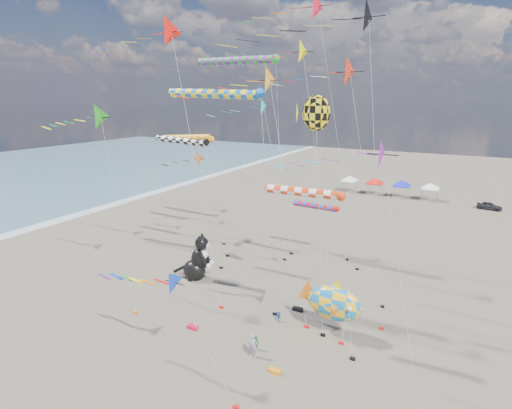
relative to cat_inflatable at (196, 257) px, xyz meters
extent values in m
plane|color=brown|center=(8.91, -12.73, -2.50)|extent=(260.00, 260.00, 0.00)
cone|color=#8F1A94|center=(20.09, -9.76, 12.85)|extent=(1.74, 1.86, 1.92)
cylinder|color=#B2B2B2|center=(21.55, -9.76, 5.18)|extent=(2.95, 0.02, 15.35)
cone|color=red|center=(14.94, 3.15, 17.83)|extent=(2.37, 2.53, 2.61)
cylinder|color=#B2B2B2|center=(16.60, 3.15, 7.67)|extent=(3.34, 0.02, 20.33)
cube|color=black|center=(18.26, 3.15, -2.40)|extent=(0.36, 0.24, 0.20)
cone|color=#1135D2|center=(9.94, -13.50, 4.65)|extent=(1.53, 1.63, 1.69)
cylinder|color=#B2B2B2|center=(11.42, -13.50, 1.08)|extent=(2.99, 0.02, 7.16)
cube|color=black|center=(12.91, -13.50, -2.40)|extent=(0.36, 0.24, 0.20)
cone|color=orange|center=(10.30, -3.16, 17.05)|extent=(1.84, 1.97, 2.03)
cylinder|color=#B2B2B2|center=(11.87, -3.16, 7.27)|extent=(3.17, 0.02, 19.55)
cube|color=black|center=(13.45, -3.16, -2.40)|extent=(0.36, 0.24, 0.20)
cone|color=red|center=(1.85, -3.83, 20.87)|extent=(2.35, 2.52, 2.60)
cylinder|color=#B2B2B2|center=(3.69, -3.83, 9.19)|extent=(3.71, 0.02, 23.37)
cube|color=black|center=(5.54, -3.83, -2.40)|extent=(0.36, 0.24, 0.20)
cone|color=#228F1F|center=(-3.74, -8.16, 14.25)|extent=(2.21, 2.36, 2.44)
cylinder|color=#B2B2B2|center=(-2.19, -8.16, 5.88)|extent=(3.12, 0.02, 16.75)
cube|color=black|center=(-0.65, -8.16, -2.40)|extent=(0.36, 0.24, 0.20)
cone|color=#FAE508|center=(10.70, 4.74, 19.95)|extent=(2.18, 2.33, 2.40)
cylinder|color=#B2B2B2|center=(11.86, 4.74, 8.73)|extent=(2.34, 0.02, 22.45)
cube|color=black|center=(13.02, 4.74, -2.40)|extent=(0.36, 0.24, 0.20)
cone|color=black|center=(16.92, -0.48, 21.13)|extent=(2.33, 2.49, 2.57)
cylinder|color=#B2B2B2|center=(17.94, -0.48, 9.32)|extent=(2.05, 0.02, 23.63)
cube|color=black|center=(18.95, -0.48, -2.40)|extent=(0.36, 0.24, 0.20)
cone|color=#0FC9E1|center=(3.03, 10.98, 14.83)|extent=(1.98, 2.12, 2.19)
cylinder|color=#B2B2B2|center=(4.51, 10.98, 6.17)|extent=(2.99, 0.02, 17.33)
cube|color=black|center=(5.99, 10.98, -2.40)|extent=(0.36, 0.24, 0.20)
cone|color=#FE132B|center=(10.24, 10.21, 24.50)|extent=(2.78, 2.98, 3.07)
cylinder|color=#B2B2B2|center=(12.21, 10.21, 11.00)|extent=(3.96, 0.02, 27.00)
cube|color=black|center=(14.17, 10.21, -2.40)|extent=(0.36, 0.24, 0.20)
cone|color=#EC591B|center=(-4.11, 6.70, 8.96)|extent=(1.71, 1.83, 1.88)
cylinder|color=#B2B2B2|center=(-2.28, 6.70, 3.23)|extent=(3.67, 0.02, 11.47)
cube|color=black|center=(-0.46, 6.70, -2.40)|extent=(0.36, 0.24, 0.20)
cylinder|color=red|center=(13.66, -5.52, 9.47)|extent=(5.49, 0.62, 0.62)
sphere|color=red|center=(16.40, -5.52, 9.47)|extent=(0.65, 0.65, 0.65)
cylinder|color=#B2B2B2|center=(17.15, -5.52, 3.49)|extent=(1.52, 0.02, 11.97)
cube|color=black|center=(17.90, -5.52, -2.40)|extent=(0.36, 0.24, 0.20)
cylinder|color=green|center=(-0.31, 8.90, 19.71)|extent=(9.71, 0.91, 0.91)
sphere|color=green|center=(4.54, 8.90, 19.71)|extent=(0.95, 0.95, 0.95)
cylinder|color=#B2B2B2|center=(5.29, 8.90, 8.61)|extent=(1.52, 0.02, 22.21)
cube|color=black|center=(6.04, 8.90, -2.40)|extent=(0.36, 0.24, 0.20)
cylinder|color=orange|center=(-8.28, 9.88, 10.92)|extent=(7.58, 0.81, 0.81)
sphere|color=orange|center=(-4.49, 9.88, 10.92)|extent=(0.85, 0.85, 0.85)
cylinder|color=#B2B2B2|center=(-3.74, 9.88, 4.21)|extent=(1.52, 0.02, 13.42)
cube|color=black|center=(-2.99, 9.88, -2.40)|extent=(0.36, 0.24, 0.20)
cylinder|color=black|center=(-3.93, 3.43, 11.34)|extent=(6.45, 0.67, 0.67)
sphere|color=black|center=(-0.70, 3.43, 11.34)|extent=(0.71, 0.71, 0.71)
cylinder|color=#B2B2B2|center=(0.05, 3.43, 4.42)|extent=(1.52, 0.02, 13.84)
cube|color=black|center=(0.80, 3.43, -2.40)|extent=(0.36, 0.24, 0.20)
cylinder|color=red|center=(8.28, 12.33, 3.50)|extent=(5.27, 0.64, 0.64)
sphere|color=red|center=(10.92, 12.33, 3.50)|extent=(0.67, 0.67, 0.67)
cylinder|color=#B2B2B2|center=(11.67, 12.33, 0.50)|extent=(1.52, 0.02, 6.01)
cube|color=black|center=(12.42, 12.33, -2.40)|extent=(0.36, 0.24, 0.20)
cylinder|color=blue|center=(4.55, -2.59, 16.10)|extent=(8.48, 0.74, 0.74)
sphere|color=blue|center=(8.79, -2.59, 16.10)|extent=(0.78, 0.78, 0.78)
cylinder|color=#B2B2B2|center=(9.54, -2.59, 6.80)|extent=(1.52, 0.02, 18.60)
cube|color=black|center=(10.29, -2.59, -2.40)|extent=(0.36, 0.24, 0.20)
ellipsoid|color=yellow|center=(13.03, -1.68, 14.67)|extent=(2.20, 0.40, 2.64)
cone|color=yellow|center=(11.53, -1.68, 14.67)|extent=(0.12, 1.80, 1.80)
cylinder|color=#B2B2B2|center=(14.03, -2.68, 6.09)|extent=(2.03, 2.03, 17.17)
cube|color=black|center=(15.03, -3.68, -2.40)|extent=(0.36, 0.24, 0.20)
ellipsoid|color=#1275B8|center=(15.63, -3.04, 0.22)|extent=(4.63, 2.70, 2.90)
cone|color=orange|center=(13.12, -3.04, 0.22)|extent=(2.10, 0.61, 2.13)
cone|color=yellow|center=(15.82, -3.04, 1.67)|extent=(1.53, 0.45, 1.55)
cylinder|color=#B2B2B2|center=(16.71, -3.54, -1.38)|extent=(0.21, 1.04, 2.25)
cube|color=red|center=(16.63, -4.04, -2.40)|extent=(0.36, 0.24, 0.20)
imported|color=gray|center=(11.42, -8.62, -1.59)|extent=(0.77, 0.65, 1.81)
imported|color=#1D7020|center=(11.21, -7.81, -1.92)|extent=(0.60, 0.50, 1.15)
imported|color=blue|center=(11.03, -3.41, -2.02)|extent=(0.49, 0.60, 0.96)
cube|color=red|center=(5.31, -7.75, -2.35)|extent=(0.90, 0.44, 0.30)
cube|color=black|center=(11.77, -0.99, -2.35)|extent=(0.90, 0.44, 0.30)
cube|color=blue|center=(14.98, 2.59, -2.35)|extent=(0.90, 0.44, 0.30)
cube|color=orange|center=(13.57, -9.47, -2.35)|extent=(0.90, 0.44, 0.30)
cube|color=white|center=(2.91, 47.27, -0.25)|extent=(3.00, 3.00, 0.15)
pyramid|color=white|center=(2.91, 47.27, 0.80)|extent=(4.20, 4.20, 1.00)
cylinder|color=#999999|center=(1.61, 45.97, -1.40)|extent=(0.08, 0.08, 2.20)
cylinder|color=#999999|center=(4.21, 45.97, -1.40)|extent=(0.08, 0.08, 2.20)
cylinder|color=#999999|center=(1.61, 48.57, -1.40)|extent=(0.08, 0.08, 2.20)
cylinder|color=#999999|center=(4.21, 48.57, -1.40)|extent=(0.08, 0.08, 2.20)
cube|color=red|center=(7.91, 47.27, -0.25)|extent=(3.00, 3.00, 0.15)
pyramid|color=red|center=(7.91, 47.27, 0.80)|extent=(4.20, 4.20, 1.00)
cylinder|color=#999999|center=(6.61, 45.97, -1.40)|extent=(0.08, 0.08, 2.20)
cylinder|color=#999999|center=(9.21, 45.97, -1.40)|extent=(0.08, 0.08, 2.20)
cylinder|color=#999999|center=(6.61, 48.57, -1.40)|extent=(0.08, 0.08, 2.20)
cylinder|color=#999999|center=(9.21, 48.57, -1.40)|extent=(0.08, 0.08, 2.20)
cube|color=#1525DA|center=(12.91, 47.27, -0.25)|extent=(3.00, 3.00, 0.15)
pyramid|color=#1525DA|center=(12.91, 47.27, 0.80)|extent=(4.20, 4.20, 1.00)
cylinder|color=#999999|center=(11.61, 45.97, -1.40)|extent=(0.08, 0.08, 2.20)
cylinder|color=#999999|center=(14.21, 45.97, -1.40)|extent=(0.08, 0.08, 2.20)
cylinder|color=#999999|center=(11.61, 48.57, -1.40)|extent=(0.08, 0.08, 2.20)
cylinder|color=#999999|center=(14.21, 48.57, -1.40)|extent=(0.08, 0.08, 2.20)
cube|color=white|center=(17.91, 47.27, -0.25)|extent=(3.00, 3.00, 0.15)
pyramid|color=white|center=(17.91, 47.27, 0.80)|extent=(4.20, 4.20, 1.00)
cylinder|color=#999999|center=(16.61, 45.97, -1.40)|extent=(0.08, 0.08, 2.20)
cylinder|color=#999999|center=(19.21, 45.97, -1.40)|extent=(0.08, 0.08, 2.20)
cylinder|color=#999999|center=(16.61, 48.57, -1.40)|extent=(0.08, 0.08, 2.20)
cylinder|color=#999999|center=(19.21, 48.57, -1.40)|extent=(0.08, 0.08, 2.20)
imported|color=#26262D|center=(27.54, 45.27, -1.85)|extent=(4.02, 2.14, 1.30)
camera|label=1|loc=(23.55, -30.73, 15.74)|focal=28.00mm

